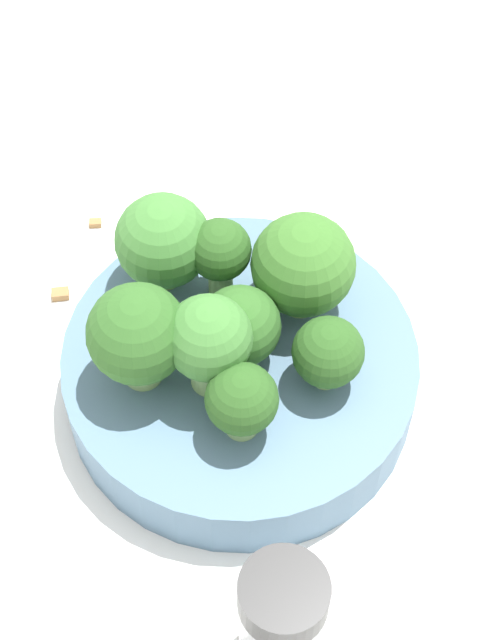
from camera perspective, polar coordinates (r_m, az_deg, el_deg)
ground_plane at (r=0.58m, az=0.00°, el=-3.90°), size 3.00×3.00×0.00m
bowl at (r=0.56m, az=0.00°, el=-2.91°), size 0.18×0.18×0.04m
broccoli_floret_0 at (r=0.54m, az=3.39°, el=2.88°), size 0.05×0.05×0.06m
broccoli_floret_1 at (r=0.51m, az=-1.68°, el=-1.16°), size 0.04×0.04×0.06m
broccoli_floret_2 at (r=0.54m, az=-1.31°, el=3.56°), size 0.03×0.03×0.05m
broccoli_floret_3 at (r=0.53m, az=0.26°, el=0.09°), size 0.04×0.04×0.05m
broccoli_floret_4 at (r=0.51m, az=-5.41°, el=-1.08°), size 0.05×0.05×0.06m
broccoli_floret_5 at (r=0.52m, az=4.71°, el=-1.78°), size 0.04×0.04×0.04m
broccoli_floret_6 at (r=0.50m, az=0.09°, el=-4.34°), size 0.04×0.04×0.04m
broccoli_floret_7 at (r=0.55m, az=-4.12°, el=4.18°), size 0.05×0.05×0.06m
pepper_shaker at (r=0.48m, az=2.21°, el=-15.76°), size 0.04×0.04×0.08m
almond_crumb_0 at (r=0.62m, az=-9.59°, el=1.51°), size 0.01×0.01×0.01m
almond_crumb_2 at (r=0.65m, az=-7.74°, el=5.25°), size 0.01×0.01×0.01m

